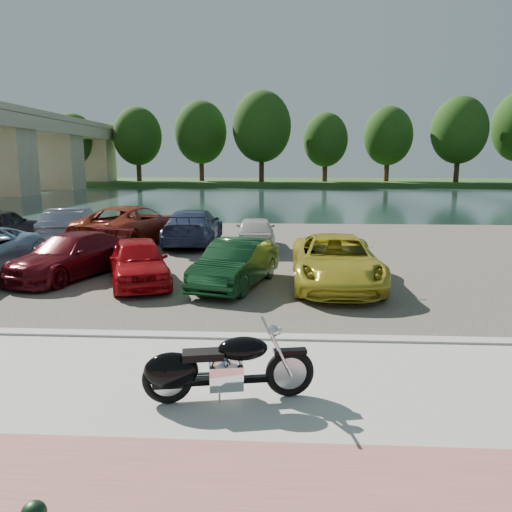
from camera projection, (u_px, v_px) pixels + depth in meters
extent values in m
plane|color=#595447|center=(265.00, 392.00, 7.24)|extent=(200.00, 200.00, 0.00)
cube|color=#B1AFA7|center=(262.00, 424.00, 6.25)|extent=(60.00, 6.00, 0.10)
cube|color=#915952|center=(255.00, 499.00, 4.77)|extent=(60.00, 2.00, 0.01)
cube|color=#B1AFA7|center=(269.00, 339.00, 9.19)|extent=(60.00, 0.30, 0.14)
cube|color=#413D35|center=(277.00, 254.00, 18.03)|extent=(60.00, 18.00, 0.04)
cube|color=#172928|center=(282.00, 198.00, 46.49)|extent=(120.00, 40.00, 0.00)
cube|color=#25491A|center=(283.00, 182.00, 77.83)|extent=(120.00, 24.00, 0.60)
cube|color=tan|center=(54.00, 160.00, 61.12)|extent=(6.00, 4.00, 7.20)
cube|color=tan|center=(91.00, 160.00, 72.89)|extent=(6.00, 4.00, 7.20)
cylinder|color=#342313|center=(74.00, 166.00, 71.77)|extent=(0.70, 0.70, 4.50)
ellipsoid|color=#14340E|center=(73.00, 140.00, 71.11)|extent=(6.30, 6.30, 7.56)
cylinder|color=#342313|center=(139.00, 164.00, 72.60)|extent=(0.70, 0.70, 4.95)
ellipsoid|color=#14340E|center=(138.00, 136.00, 71.87)|extent=(6.93, 6.93, 8.32)
cylinder|color=#342313|center=(201.00, 162.00, 73.43)|extent=(0.70, 0.70, 5.40)
ellipsoid|color=#14340E|center=(201.00, 132.00, 72.64)|extent=(7.56, 7.56, 9.07)
cylinder|color=#342313|center=(262.00, 161.00, 70.15)|extent=(0.70, 0.70, 5.85)
ellipsoid|color=#14340E|center=(262.00, 127.00, 69.28)|extent=(8.19, 8.19, 9.83)
cylinder|color=#342313|center=(325.00, 166.00, 71.14)|extent=(0.70, 0.70, 4.50)
ellipsoid|color=#14340E|center=(326.00, 140.00, 70.48)|extent=(6.30, 6.30, 7.56)
cylinder|color=#342313|center=(387.00, 164.00, 71.98)|extent=(0.70, 0.70, 4.95)
ellipsoid|color=#14340E|center=(388.00, 136.00, 71.25)|extent=(6.93, 6.93, 8.32)
cylinder|color=#342313|center=(457.00, 162.00, 68.69)|extent=(0.70, 0.70, 5.40)
ellipsoid|color=#14340E|center=(459.00, 130.00, 67.89)|extent=(7.56, 7.56, 9.07)
torus|color=black|center=(290.00, 373.00, 6.83)|extent=(0.69, 0.24, 0.68)
torus|color=black|center=(168.00, 379.00, 6.62)|extent=(0.69, 0.24, 0.68)
cylinder|color=#B2B2B7|center=(290.00, 373.00, 6.83)|extent=(0.46, 0.14, 0.46)
cylinder|color=#B2B2B7|center=(168.00, 379.00, 6.62)|extent=(0.46, 0.14, 0.46)
cylinder|color=silver|center=(281.00, 355.00, 6.66)|extent=(0.33, 0.11, 0.63)
cylinder|color=silver|center=(279.00, 350.00, 6.85)|extent=(0.33, 0.11, 0.63)
cylinder|color=silver|center=(266.00, 326.00, 6.66)|extent=(0.17, 0.74, 0.04)
sphere|color=silver|center=(273.00, 331.00, 6.69)|extent=(0.19, 0.19, 0.16)
sphere|color=silver|center=(279.00, 331.00, 6.69)|extent=(0.13, 0.13, 0.11)
cube|color=black|center=(290.00, 351.00, 6.77)|extent=(0.47, 0.22, 0.06)
cube|color=black|center=(230.00, 380.00, 6.73)|extent=(1.20, 0.32, 0.08)
cube|color=silver|center=(226.00, 376.00, 6.71)|extent=(0.50, 0.40, 0.34)
cylinder|color=silver|center=(233.00, 361.00, 6.69)|extent=(0.27, 0.22, 0.27)
cylinder|color=silver|center=(218.00, 362.00, 6.67)|extent=(0.27, 0.22, 0.27)
ellipsoid|color=black|center=(243.00, 349.00, 6.68)|extent=(0.73, 0.48, 0.32)
cube|color=black|center=(203.00, 355.00, 6.62)|extent=(0.59, 0.38, 0.10)
ellipsoid|color=black|center=(171.00, 371.00, 6.60)|extent=(0.78, 0.46, 0.50)
cube|color=black|center=(168.00, 376.00, 6.61)|extent=(0.43, 0.25, 0.30)
cylinder|color=silver|center=(203.00, 381.00, 6.86)|extent=(1.10, 0.29, 0.09)
cylinder|color=silver|center=(203.00, 375.00, 6.84)|extent=(1.10, 0.29, 0.09)
cylinder|color=#B2B2B7|center=(219.00, 397.00, 6.57)|extent=(0.05, 0.14, 0.22)
imported|color=#5B0D14|center=(70.00, 256.00, 14.26)|extent=(2.95, 4.56, 1.23)
imported|color=#A90B11|center=(139.00, 261.00, 13.40)|extent=(2.65, 3.94, 1.25)
imported|color=black|center=(236.00, 263.00, 13.15)|extent=(2.24, 3.93, 1.22)
imported|color=gold|center=(336.00, 261.00, 13.20)|extent=(2.24, 4.81, 1.33)
imported|color=slate|center=(72.00, 225.00, 20.30)|extent=(2.09, 4.51, 1.43)
imported|color=maroon|center=(132.00, 225.00, 20.11)|extent=(3.84, 6.01, 1.54)
imported|color=navy|center=(193.00, 227.00, 19.92)|extent=(2.09, 4.94, 1.42)
imported|color=silver|center=(255.00, 232.00, 18.95)|extent=(1.65, 3.75, 1.26)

